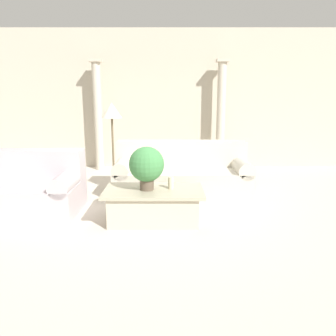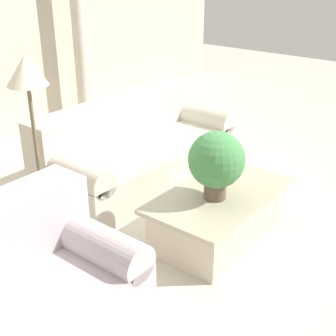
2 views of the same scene
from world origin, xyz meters
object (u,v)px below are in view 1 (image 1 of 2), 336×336
object	(u,v)px
sofa_long	(182,173)
floor_lamp	(112,117)
coffee_table	(154,205)
potted_plant	(147,165)
loveseat	(36,188)

from	to	relation	value
sofa_long	floor_lamp	distance (m)	1.56
coffee_table	potted_plant	size ratio (longest dim) A/B	2.29
sofa_long	loveseat	xyz separation A→B (m)	(-2.19, -1.01, 0.01)
loveseat	potted_plant	size ratio (longest dim) A/B	2.19
sofa_long	potted_plant	distance (m)	1.53
sofa_long	floor_lamp	xyz separation A→B (m)	(-1.22, 0.10, 0.97)
loveseat	floor_lamp	size ratio (longest dim) A/B	0.82
loveseat	potted_plant	bearing A→B (deg)	-12.38
potted_plant	loveseat	bearing A→B (deg)	167.62
sofa_long	loveseat	bearing A→B (deg)	-155.29
coffee_table	floor_lamp	xyz separation A→B (m)	(-0.78, 1.46, 1.10)
floor_lamp	potted_plant	bearing A→B (deg)	-64.85
loveseat	floor_lamp	bearing A→B (deg)	48.75
coffee_table	floor_lamp	size ratio (longest dim) A/B	0.85
loveseat	coffee_table	size ratio (longest dim) A/B	0.96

